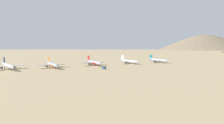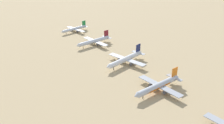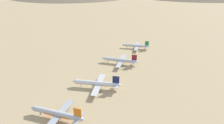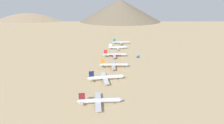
{
  "view_description": "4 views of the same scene",
  "coord_description": "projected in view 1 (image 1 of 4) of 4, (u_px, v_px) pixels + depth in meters",
  "views": [
    {
      "loc": [
        279.45,
        -61.12,
        35.18
      ],
      "look_at": [
        4.88,
        91.27,
        3.97
      ],
      "focal_mm": 31.35,
      "sensor_mm": 36.0,
      "label": 1
    },
    {
      "loc": [
        125.23,
        106.04,
        97.41
      ],
      "look_at": [
        6.25,
        -59.21,
        5.29
      ],
      "focal_mm": 38.29,
      "sensor_mm": 36.0,
      "label": 2
    },
    {
      "loc": [
        -85.05,
        103.51,
        112.72
      ],
      "look_at": [
        -3.9,
        -113.47,
        3.88
      ],
      "focal_mm": 32.3,
      "sensor_mm": 36.0,
      "label": 3
    },
    {
      "loc": [
        3.53,
        -299.82,
        105.27
      ],
      "look_at": [
        -1.27,
        10.47,
        5.24
      ],
      "focal_mm": 30.82,
      "sensor_mm": 36.0,
      "label": 4
    }
  ],
  "objects": [
    {
      "name": "parked_jet_6",
      "position": [
        158.0,
        60.0,
        344.0
      ],
      "size": [
        46.1,
        37.5,
        13.29
      ],
      "color": "#B2B7C1",
      "rests_on": "ground"
    },
    {
      "name": "parked_jet_5",
      "position": [
        129.0,
        61.0,
        325.8
      ],
      "size": [
        45.49,
        37.17,
        13.14
      ],
      "color": "silver",
      "rests_on": "ground"
    },
    {
      "name": "parked_jet_2",
      "position": [
        8.0,
        66.0,
        255.72
      ],
      "size": [
        52.32,
        42.88,
        15.18
      ],
      "color": "silver",
      "rests_on": "ground"
    },
    {
      "name": "desert_hill_1",
      "position": [
        197.0,
        38.0,
        1097.36
      ],
      "size": [
        518.75,
        518.75,
        120.74
      ],
      "primitive_type": "cone",
      "color": "#8C775B",
      "rests_on": "ground"
    },
    {
      "name": "parked_jet_4",
      "position": [
        94.0,
        62.0,
        301.24
      ],
      "size": [
        49.52,
        40.23,
        14.28
      ],
      "color": "#B2B7C1",
      "rests_on": "ground"
    },
    {
      "name": "ground_plane",
      "position": [
        54.0,
        68.0,
        276.14
      ],
      "size": [
        2154.12,
        2154.12,
        0.0
      ],
      "primitive_type": "plane",
      "color": "tan"
    },
    {
      "name": "service_truck",
      "position": [
        104.0,
        68.0,
        260.61
      ],
      "size": [
        5.67,
        4.18,
        3.9
      ],
      "color": "#1E5999",
      "rests_on": "ground"
    },
    {
      "name": "parked_jet_3",
      "position": [
        52.0,
        64.0,
        272.17
      ],
      "size": [
        50.61,
        41.09,
        14.6
      ],
      "color": "#B2B7C1",
      "rests_on": "ground"
    }
  ]
}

